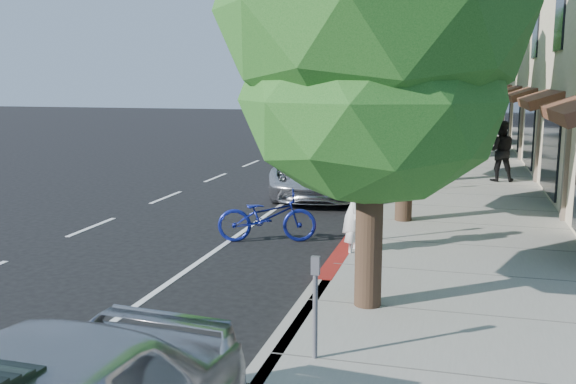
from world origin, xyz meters
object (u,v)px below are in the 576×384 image
(bicycle, at_px, (267,216))
(dark_suv_far, at_px, (412,123))
(silver_suv, at_px, (322,168))
(street_tree_2, at_px, (424,52))
(street_tree_4, at_px, (438,60))
(street_tree_1, at_px, (409,30))
(white_pickup, at_px, (390,146))
(dark_sedan, at_px, (339,162))
(pedestrian, at_px, (500,151))
(street_tree_5, at_px, (442,60))
(cyclist, at_px, (356,208))
(street_tree_3, at_px, (433,43))
(street_tree_0, at_px, (374,19))

(bicycle, relative_size, dark_suv_far, 0.41)
(bicycle, xyz_separation_m, silver_suv, (-0.05, 5.95, 0.24))
(street_tree_2, distance_m, street_tree_4, 12.00)
(street_tree_1, height_order, street_tree_2, street_tree_1)
(silver_suv, distance_m, white_pickup, 7.38)
(dark_sedan, relative_size, pedestrian, 2.60)
(street_tree_2, xyz_separation_m, white_pickup, (-1.49, 5.00, -3.51))
(street_tree_5, relative_size, dark_sedan, 1.46)
(cyclist, height_order, white_pickup, cyclist)
(street_tree_5, bearing_deg, street_tree_3, -90.00)
(street_tree_2, relative_size, bicycle, 3.30)
(street_tree_5, xyz_separation_m, dark_suv_far, (-1.59, -0.09, -3.69))
(street_tree_4, distance_m, dark_suv_far, 7.06)
(dark_sedan, height_order, white_pickup, dark_sedan)
(street_tree_3, xyz_separation_m, pedestrian, (2.50, -5.19, -3.75))
(street_tree_3, relative_size, street_tree_5, 1.06)
(dark_suv_far, bearing_deg, silver_suv, -97.70)
(bicycle, bearing_deg, dark_suv_far, -18.50)
(dark_sedan, bearing_deg, white_pickup, 81.61)
(cyclist, height_order, dark_sedan, cyclist)
(cyclist, height_order, dark_suv_far, cyclist)
(street_tree_2, xyz_separation_m, street_tree_3, (0.00, 6.00, 0.61))
(street_tree_2, relative_size, dark_sedan, 1.35)
(street_tree_5, bearing_deg, street_tree_1, -90.00)
(street_tree_2, height_order, pedestrian, street_tree_2)
(street_tree_1, distance_m, street_tree_3, 12.00)
(dark_suv_far, bearing_deg, street_tree_1, -90.59)
(street_tree_1, distance_m, cyclist, 4.72)
(street_tree_2, distance_m, street_tree_3, 6.03)
(street_tree_3, distance_m, silver_suv, 9.63)
(street_tree_3, height_order, street_tree_5, street_tree_3)
(street_tree_4, xyz_separation_m, white_pickup, (-1.49, -7.00, -3.63))
(street_tree_2, relative_size, street_tree_4, 0.97)
(white_pickup, height_order, pedestrian, pedestrian)
(bicycle, bearing_deg, street_tree_2, -34.25)
(street_tree_0, relative_size, street_tree_1, 0.93)
(street_tree_4, height_order, street_tree_5, street_tree_5)
(street_tree_2, distance_m, street_tree_5, 18.00)
(silver_suv, height_order, dark_suv_far, dark_suv_far)
(dark_sedan, relative_size, white_pickup, 0.97)
(white_pickup, distance_m, pedestrian, 5.80)
(street_tree_1, xyz_separation_m, street_tree_4, (-0.00, 18.00, -0.15))
(street_tree_5, bearing_deg, street_tree_2, -90.00)
(street_tree_3, xyz_separation_m, bicycle, (-2.70, -14.22, -4.34))
(street_tree_0, bearing_deg, street_tree_1, 90.00)
(street_tree_5, bearing_deg, dark_sedan, -97.49)
(street_tree_4, relative_size, dark_suv_far, 1.40)
(bicycle, bearing_deg, silver_suv, -15.56)
(street_tree_5, distance_m, dark_sedan, 19.49)
(street_tree_4, bearing_deg, cyclist, -91.80)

